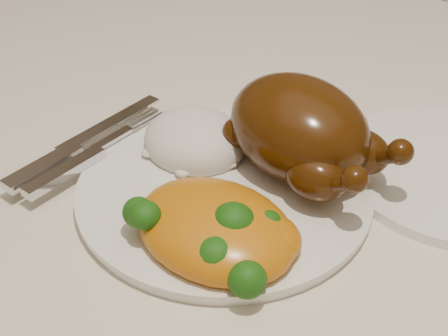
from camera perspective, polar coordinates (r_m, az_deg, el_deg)
The scene contains 7 objects.
dining_table at distance 0.70m, azimuth 1.58°, elevation -5.29°, with size 1.60×0.90×0.76m.
tablecloth at distance 0.65m, azimuth 1.68°, elevation -0.49°, with size 1.73×1.03×0.18m.
dinner_plate at distance 0.57m, azimuth 0.00°, elevation -2.06°, with size 0.27×0.27×0.01m, color white.
roast_chicken at distance 0.57m, azimuth 7.12°, elevation 3.44°, with size 0.19×0.15×0.09m.
rice_mound at distance 0.61m, azimuth -2.68°, elevation 2.48°, with size 0.12×0.11×0.06m.
mac_and_cheese at distance 0.50m, azimuth -0.12°, elevation -5.80°, with size 0.16×0.13×0.06m.
cutlery at distance 0.62m, azimuth -13.44°, elevation 1.23°, with size 0.05×0.20×0.01m.
Camera 1 is at (0.26, -0.45, 1.13)m, focal length 50.00 mm.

